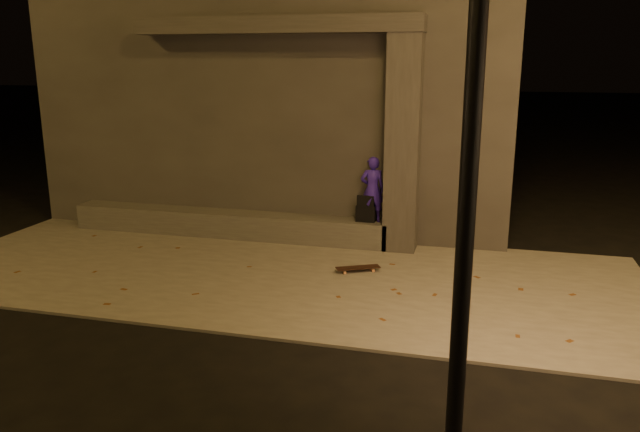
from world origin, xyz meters
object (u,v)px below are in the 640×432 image
(backpack, at_px, (366,212))
(skateboard, at_px, (358,268))
(skateboarder, at_px, (372,189))
(column, at_px, (403,145))

(backpack, distance_m, skateboard, 1.50)
(skateboarder, relative_size, skateboard, 1.66)
(column, bearing_deg, skateboarder, 180.00)
(column, bearing_deg, backpack, 180.00)
(column, xyz_separation_m, backpack, (-0.60, 0.00, -1.19))
(column, relative_size, skateboard, 5.25)
(skateboarder, bearing_deg, column, 168.14)
(column, xyz_separation_m, skateboarder, (-0.50, 0.00, -0.78))
(column, xyz_separation_m, skateboard, (-0.46, -1.39, -1.74))
(backpack, bearing_deg, column, 1.47)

